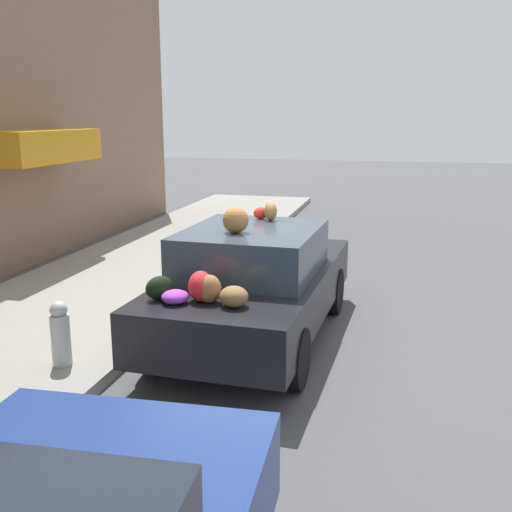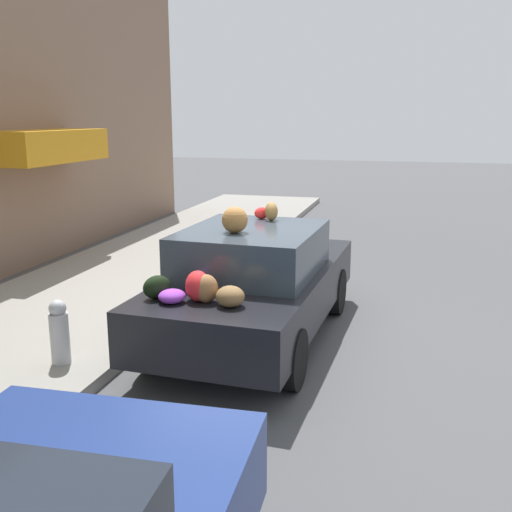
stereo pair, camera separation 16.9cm
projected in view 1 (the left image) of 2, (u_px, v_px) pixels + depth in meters
The scene contains 4 objects.
ground_plane at pixel (252, 337), 7.46m from camera, with size 60.00×60.00×0.00m, color #4C4C4F.
sidewalk_curb at pixel (58, 315), 8.07m from camera, with size 24.00×3.20×0.14m.
fire_hydrant at pixel (60, 334), 6.23m from camera, with size 0.20×0.20×0.70m.
art_car at pixel (255, 281), 7.24m from camera, with size 4.06×1.87×1.71m.
Camera 1 is at (-6.81, -1.72, 2.71)m, focal length 42.00 mm.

